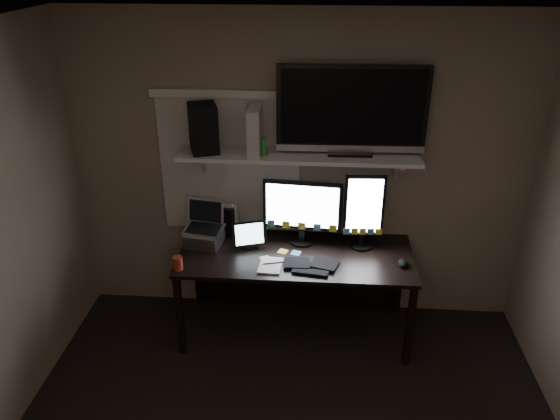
# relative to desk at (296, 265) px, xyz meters

# --- Properties ---
(ceiling) EXTENTS (3.60, 3.60, 0.00)m
(ceiling) POSITION_rel_desk_xyz_m (0.00, -1.55, 1.95)
(ceiling) COLOR silver
(ceiling) RESTS_ON back_wall
(back_wall) EXTENTS (3.60, 0.00, 3.60)m
(back_wall) POSITION_rel_desk_xyz_m (0.00, 0.25, 0.70)
(back_wall) COLOR #6F5E4F
(back_wall) RESTS_ON floor
(window_blinds) EXTENTS (1.10, 0.02, 1.10)m
(window_blinds) POSITION_rel_desk_xyz_m (-0.55, 0.24, 0.75)
(window_blinds) COLOR silver
(window_blinds) RESTS_ON back_wall
(desk) EXTENTS (1.80, 0.75, 0.73)m
(desk) POSITION_rel_desk_xyz_m (0.00, 0.00, 0.00)
(desk) COLOR black
(desk) RESTS_ON floor
(wall_shelf) EXTENTS (1.80, 0.35, 0.03)m
(wall_shelf) POSITION_rel_desk_xyz_m (0.00, 0.08, 0.91)
(wall_shelf) COLOR silver
(wall_shelf) RESTS_ON back_wall
(monitor_landscape) EXTENTS (0.62, 0.12, 0.54)m
(monitor_landscape) POSITION_rel_desk_xyz_m (0.04, 0.07, 0.45)
(monitor_landscape) COLOR black
(monitor_landscape) RESTS_ON desk
(monitor_portrait) EXTENTS (0.31, 0.08, 0.62)m
(monitor_portrait) POSITION_rel_desk_xyz_m (0.51, 0.03, 0.49)
(monitor_portrait) COLOR black
(monitor_portrait) RESTS_ON desk
(keyboard) EXTENTS (0.43, 0.22, 0.02)m
(keyboard) POSITION_rel_desk_xyz_m (0.12, -0.28, 0.19)
(keyboard) COLOR black
(keyboard) RESTS_ON desk
(mouse) EXTENTS (0.09, 0.12, 0.04)m
(mouse) POSITION_rel_desk_xyz_m (0.80, -0.23, 0.20)
(mouse) COLOR black
(mouse) RESTS_ON desk
(notepad) EXTENTS (0.18, 0.24, 0.01)m
(notepad) POSITION_rel_desk_xyz_m (-0.18, -0.31, 0.18)
(notepad) COLOR silver
(notepad) RESTS_ON desk
(tablet) EXTENTS (0.28, 0.19, 0.23)m
(tablet) POSITION_rel_desk_xyz_m (-0.36, -0.05, 0.29)
(tablet) COLOR black
(tablet) RESTS_ON desk
(file_sorter) EXTENTS (0.23, 0.16, 0.27)m
(file_sorter) POSITION_rel_desk_xyz_m (-0.61, 0.17, 0.31)
(file_sorter) COLOR black
(file_sorter) RESTS_ON desk
(laptop) EXTENTS (0.34, 0.30, 0.34)m
(laptop) POSITION_rel_desk_xyz_m (-0.73, -0.03, 0.35)
(laptop) COLOR #B8B7BC
(laptop) RESTS_ON desk
(cup) EXTENTS (0.09, 0.09, 0.10)m
(cup) POSITION_rel_desk_xyz_m (-0.85, -0.40, 0.23)
(cup) COLOR maroon
(cup) RESTS_ON desk
(sticky_notes) EXTENTS (0.33, 0.26, 0.00)m
(sticky_notes) POSITION_rel_desk_xyz_m (-0.12, -0.18, 0.18)
(sticky_notes) COLOR #FFE945
(sticky_notes) RESTS_ON desk
(tv) EXTENTS (1.09, 0.22, 0.65)m
(tv) POSITION_rel_desk_xyz_m (0.38, 0.11, 1.25)
(tv) COLOR black
(tv) RESTS_ON wall_shelf
(game_console) EXTENTS (0.09, 0.29, 0.34)m
(game_console) POSITION_rel_desk_xyz_m (-0.32, 0.08, 1.10)
(game_console) COLOR beige
(game_console) RESTS_ON wall_shelf
(speaker) EXTENTS (0.26, 0.29, 0.36)m
(speaker) POSITION_rel_desk_xyz_m (-0.70, 0.07, 1.11)
(speaker) COLOR black
(speaker) RESTS_ON wall_shelf
(bottles) EXTENTS (0.21, 0.08, 0.13)m
(bottles) POSITION_rel_desk_xyz_m (-0.30, 0.00, 0.99)
(bottles) COLOR #A50F0C
(bottles) RESTS_ON wall_shelf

